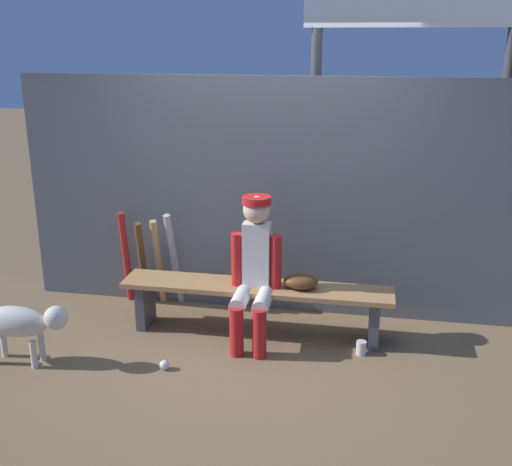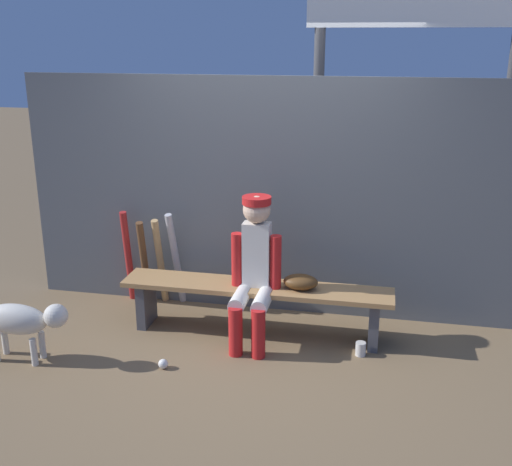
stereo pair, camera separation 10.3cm
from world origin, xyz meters
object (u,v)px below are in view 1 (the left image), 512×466
at_px(bat_wood_tan, 159,262).
at_px(bat_aluminum_red, 126,257).
at_px(baseball_glove, 301,281).
at_px(bat_aluminum_silver, 174,260).
at_px(cup_on_ground, 361,348).
at_px(cup_on_bench, 264,279).
at_px(baseball, 165,365).
at_px(dugout_bench, 256,296).
at_px(scoreboard, 421,21).
at_px(dog, 22,323).
at_px(player_seated, 254,267).
at_px(bat_wood_dark, 143,264).

distance_m(bat_wood_tan, bat_aluminum_red, 0.32).
xyz_separation_m(baseball_glove, bat_aluminum_red, (-1.66, 0.43, -0.06)).
xyz_separation_m(bat_aluminum_silver, cup_on_ground, (1.71, -0.62, -0.40)).
bearing_deg(cup_on_bench, baseball, -131.92).
relative_size(dugout_bench, scoreboard, 0.62).
relative_size(bat_aluminum_silver, dog, 1.08).
relative_size(dugout_bench, baseball, 30.17).
bearing_deg(baseball_glove, bat_aluminum_red, 165.41).
distance_m(scoreboard, dog, 4.14).
height_order(bat_wood_tan, cup_on_ground, bat_wood_tan).
bearing_deg(dugout_bench, baseball_glove, 0.00).
bearing_deg(baseball, dog, -175.30).
xyz_separation_m(player_seated, bat_wood_dark, (-1.12, 0.48, -0.23)).
xyz_separation_m(bat_aluminum_red, cup_on_bench, (1.36, -0.42, 0.05)).
xyz_separation_m(baseball, cup_on_bench, (0.64, 0.71, 0.46)).
distance_m(dugout_bench, bat_wood_dark, 1.18).
bearing_deg(player_seated, cup_on_bench, 63.21).
distance_m(cup_on_bench, dog, 1.90).
bearing_deg(dog, scoreboard, 35.03).
relative_size(bat_wood_dark, scoreboard, 0.23).
bearing_deg(player_seated, dog, -157.68).
bearing_deg(dog, baseball, 4.70).
distance_m(bat_aluminum_silver, cup_on_bench, 0.99).
xyz_separation_m(player_seated, cup_on_ground, (0.87, -0.09, -0.59)).
distance_m(bat_aluminum_red, cup_on_bench, 1.43).
xyz_separation_m(cup_on_bench, scoreboard, (1.17, 1.22, 2.02)).
height_order(bat_wood_dark, cup_on_ground, bat_wood_dark).
xyz_separation_m(dugout_bench, cup_on_ground, (0.88, -0.19, -0.28)).
xyz_separation_m(bat_wood_tan, baseball, (0.41, -1.10, -0.39)).
relative_size(player_seated, bat_wood_tan, 1.39).
relative_size(bat_aluminum_silver, scoreboard, 0.26).
height_order(dugout_bench, dog, dog).
distance_m(bat_wood_dark, cup_on_ground, 2.10).
relative_size(baseball_glove, baseball, 3.78).
bearing_deg(baseball, dugout_bench, 50.64).
height_order(player_seated, cup_on_bench, player_seated).
distance_m(baseball_glove, bat_aluminum_red, 1.72).
distance_m(dugout_bench, scoreboard, 2.79).
bearing_deg(baseball, bat_wood_tan, 110.19).
bearing_deg(cup_on_bench, cup_on_ground, -14.38).
height_order(cup_on_ground, dog, dog).
relative_size(bat_wood_tan, bat_wood_dark, 1.03).
relative_size(dugout_bench, bat_wood_tan, 2.60).
bearing_deg(bat_wood_dark, baseball_glove, -14.11).
xyz_separation_m(dugout_bench, player_seated, (0.01, -0.11, 0.30)).
xyz_separation_m(player_seated, bat_wood_tan, (-0.98, 0.51, -0.22)).
bearing_deg(dog, bat_aluminum_silver, 56.15).
relative_size(cup_on_bench, scoreboard, 0.03).
bearing_deg(dugout_bench, baseball, -129.36).
xyz_separation_m(bat_wood_tan, bat_wood_dark, (-0.14, -0.03, -0.01)).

